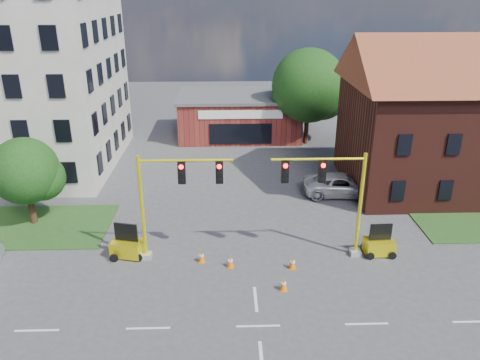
{
  "coord_description": "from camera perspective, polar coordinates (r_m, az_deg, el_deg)",
  "views": [
    {
      "loc": [
        -1.35,
        -17.13,
        14.3
      ],
      "look_at": [
        -0.53,
        10.0,
        3.1
      ],
      "focal_mm": 35.0,
      "sensor_mm": 36.0,
      "label": 1
    }
  ],
  "objects": [
    {
      "name": "signal_mast_east",
      "position": [
        25.99,
        11.11,
        -1.57
      ],
      "size": [
        5.3,
        0.6,
        6.2
      ],
      "color": "#979892",
      "rests_on": "ground"
    },
    {
      "name": "cone_a",
      "position": [
        26.62,
        -4.72,
        -9.3
      ],
      "size": [
        0.4,
        0.4,
        0.7
      ],
      "color": "orange",
      "rests_on": "ground"
    },
    {
      "name": "tree_nw_front",
      "position": [
        32.23,
        -24.3,
        0.81
      ],
      "size": [
        4.44,
        4.23,
        5.8
      ],
      "color": "#362013",
      "rests_on": "ground"
    },
    {
      "name": "brick_shop",
      "position": [
        48.67,
        -0.08,
        7.98
      ],
      "size": [
        12.4,
        8.4,
        4.3
      ],
      "color": "maroon",
      "rests_on": "ground"
    },
    {
      "name": "signal_mast_west",
      "position": [
        25.53,
        -8.34,
        -1.82
      ],
      "size": [
        5.3,
        0.6,
        6.2
      ],
      "color": "#979892",
      "rests_on": "ground"
    },
    {
      "name": "ground",
      "position": [
        22.36,
        2.24,
        -17.36
      ],
      "size": [
        120.0,
        120.0,
        0.0
      ],
      "primitive_type": "plane",
      "color": "#464649",
      "rests_on": "ground"
    },
    {
      "name": "pickup_white",
      "position": [
        35.36,
        12.37,
        -0.58
      ],
      "size": [
        5.84,
        2.89,
        1.59
      ],
      "primitive_type": "imported",
      "rotation": [
        0.0,
        0.0,
        1.53
      ],
      "color": "silver",
      "rests_on": "ground"
    },
    {
      "name": "cone_b",
      "position": [
        26.1,
        -1.18,
        -9.93
      ],
      "size": [
        0.4,
        0.4,
        0.7
      ],
      "color": "orange",
      "rests_on": "ground"
    },
    {
      "name": "trailer_east",
      "position": [
        28.29,
        16.58,
        -7.63
      ],
      "size": [
        1.67,
        1.15,
        1.86
      ],
      "rotation": [
        0.0,
        0.0,
        0.04
      ],
      "color": "yellow",
      "rests_on": "ground"
    },
    {
      "name": "cone_d",
      "position": [
        26.13,
        6.42,
        -10.03
      ],
      "size": [
        0.4,
        0.4,
        0.7
      ],
      "color": "orange",
      "rests_on": "ground"
    },
    {
      "name": "tree_large",
      "position": [
        45.83,
        8.79,
        11.02
      ],
      "size": [
        7.39,
        7.03,
        9.2
      ],
      "color": "#362013",
      "rests_on": "ground"
    },
    {
      "name": "trailer_west",
      "position": [
        27.7,
        -13.56,
        -7.88
      ],
      "size": [
        1.96,
        1.54,
        1.98
      ],
      "rotation": [
        0.0,
        0.0,
        -0.24
      ],
      "color": "yellow",
      "rests_on": "ground"
    },
    {
      "name": "cone_c",
      "position": [
        24.41,
        5.34,
        -12.57
      ],
      "size": [
        0.4,
        0.4,
        0.7
      ],
      "color": "orange",
      "rests_on": "ground"
    }
  ]
}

